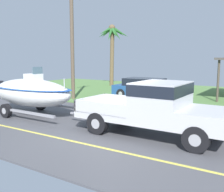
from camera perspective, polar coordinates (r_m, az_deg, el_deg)
name	(u,v)px	position (r m, az deg, el deg)	size (l,w,h in m)	color
ground	(183,101)	(17.67, 15.07, -1.05)	(36.00, 22.00, 0.11)	#4C4C51
pickup_truck_towing	(160,107)	(9.38, 10.29, -2.30)	(5.61, 2.14, 1.93)	silver
boat_on_trailer	(30,92)	(13.39, -17.13, 0.78)	(6.19, 2.33, 2.33)	gray
parked_sedan_near	(146,89)	(18.06, 7.40, 1.55)	(4.57, 1.87, 1.38)	#234C89
palm_tree_mid	(112,39)	(25.90, 0.02, 12.05)	(2.92, 2.69, 5.88)	brown
utility_pole	(72,42)	(17.65, -8.55, 11.35)	(0.24, 1.80, 7.18)	brown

